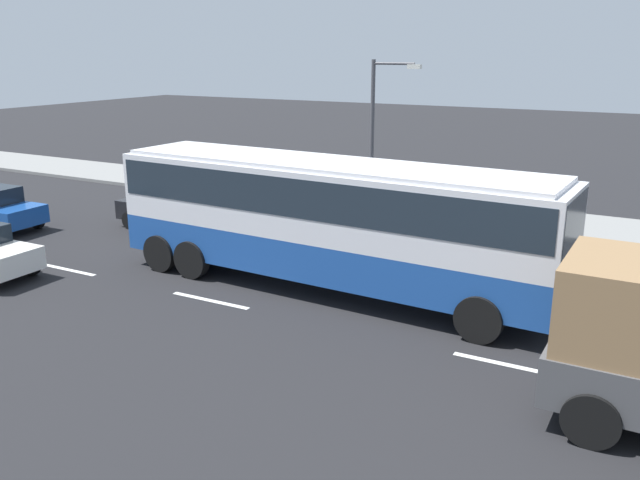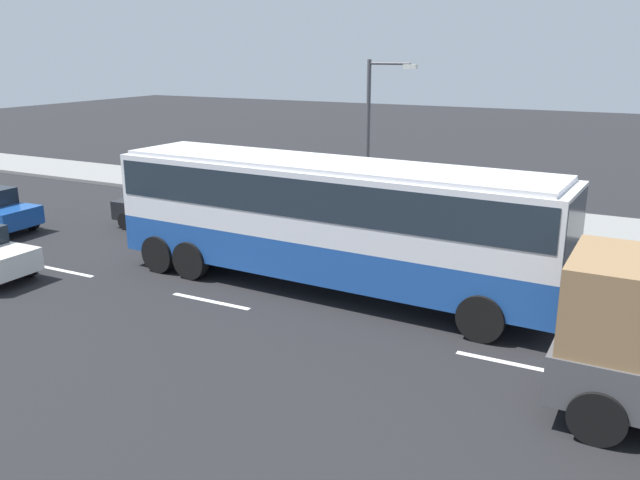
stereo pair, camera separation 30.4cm
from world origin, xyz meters
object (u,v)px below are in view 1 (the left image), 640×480
object	(u,v)px
car_black_sedan	(182,207)
street_lamp	(378,123)
coach_bus	(328,212)
pedestrian_near_curb	(449,183)

from	to	relation	value
car_black_sedan	street_lamp	xyz separation A→B (m)	(5.26, 5.55, 2.77)
coach_bus	pedestrian_near_curb	world-z (taller)	coach_bus
coach_bus	pedestrian_near_curb	size ratio (longest dim) A/B	7.08
car_black_sedan	pedestrian_near_curb	distance (m)	10.51
pedestrian_near_curb	street_lamp	bearing A→B (deg)	-21.90
coach_bus	street_lamp	bearing A→B (deg)	108.00
coach_bus	car_black_sedan	xyz separation A→B (m)	(-7.65, 3.11, -1.38)
street_lamp	coach_bus	bearing A→B (deg)	-74.61
street_lamp	pedestrian_near_curb	bearing A→B (deg)	32.36
coach_bus	street_lamp	size ratio (longest dim) A/B	2.15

